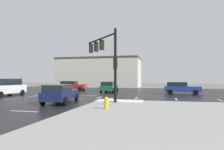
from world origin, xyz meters
TOP-DOWN VIEW (x-y plane):
  - ground_plane at (0.00, 0.00)m, footprint 120.00×120.00m
  - road_asphalt at (0.00, 0.00)m, footprint 44.00×44.00m
  - snow_strip_curbside at (5.00, -4.00)m, footprint 4.00×1.60m
  - lane_markings at (1.20, -1.38)m, footprint 36.15×36.15m
  - traffic_signal_mast at (3.62, -3.60)m, footprint 3.96×4.33m
  - fire_hydrant at (5.06, -8.59)m, footprint 0.48×0.26m
  - strip_building_background at (-5.78, 25.20)m, footprint 19.22×8.00m
  - sedan_navy at (0.25, -5.66)m, footprint 2.42×4.68m
  - sedan_blue at (11.11, 6.67)m, footprint 4.68×2.42m
  - sedan_green at (1.04, 8.09)m, footprint 2.11×4.57m
  - sedan_red at (-6.09, 10.67)m, footprint 4.62×2.24m
  - suv_white at (-9.26, -0.91)m, footprint 2.48×4.95m

SIDE VIEW (x-z plane):
  - ground_plane at x=0.00m, z-range 0.00..0.00m
  - road_asphalt at x=0.00m, z-range 0.00..0.02m
  - lane_markings at x=1.20m, z-range 0.02..0.03m
  - snow_strip_curbside at x=5.00m, z-range 0.14..0.20m
  - fire_hydrant at x=5.06m, z-range 0.14..0.93m
  - sedan_navy at x=0.25m, z-range 0.06..1.64m
  - sedan_blue at x=11.11m, z-range 0.06..1.64m
  - sedan_green at x=1.04m, z-range 0.06..1.64m
  - sedan_red at x=-6.09m, z-range 0.06..1.64m
  - suv_white at x=-9.26m, z-range 0.08..2.11m
  - strip_building_background at x=-5.78m, z-range 0.00..6.86m
  - traffic_signal_mast at x=3.62m, z-range 1.31..7.43m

